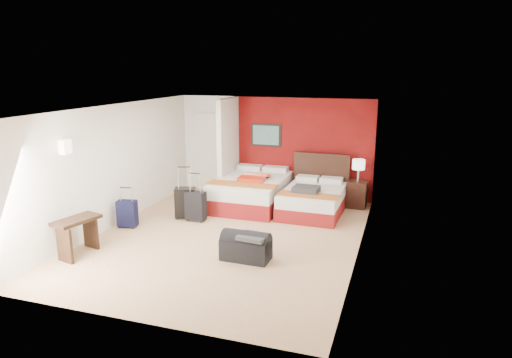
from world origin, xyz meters
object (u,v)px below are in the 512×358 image
at_px(red_suitcase_open, 254,177).
at_px(nightstand, 357,194).
at_px(duffel_bag, 246,248).
at_px(suitcase_navy, 127,215).
at_px(desk, 78,237).
at_px(suitcase_black, 185,204).
at_px(bed_right, 313,201).
at_px(table_lamp, 358,171).
at_px(bed_left, 252,192).
at_px(suitcase_charcoal, 196,207).

distance_m(red_suitcase_open, nightstand, 2.46).
bearing_deg(duffel_bag, suitcase_navy, 166.47).
height_order(red_suitcase_open, desk, red_suitcase_open).
height_order(red_suitcase_open, suitcase_black, red_suitcase_open).
distance_m(bed_right, suitcase_navy, 4.05).
xyz_separation_m(table_lamp, duffel_bag, (-1.48, -3.68, -0.68)).
bearing_deg(bed_left, suitcase_navy, -130.40).
bearing_deg(bed_left, table_lamp, 15.00).
height_order(bed_left, desk, desk).
xyz_separation_m(suitcase_black, duffel_bag, (1.99, -1.69, -0.12)).
height_order(table_lamp, suitcase_navy, table_lamp).
bearing_deg(suitcase_navy, bed_left, 38.05).
relative_size(table_lamp, suitcase_charcoal, 0.85).
height_order(red_suitcase_open, duffel_bag, red_suitcase_open).
relative_size(bed_left, suitcase_black, 3.40).
distance_m(nightstand, table_lamp, 0.57).
bearing_deg(nightstand, red_suitcase_open, -159.62).
relative_size(nightstand, suitcase_navy, 1.16).
distance_m(bed_right, suitcase_black, 2.85).
distance_m(bed_left, duffel_bag, 3.19).
xyz_separation_m(suitcase_charcoal, suitcase_navy, (-1.17, -0.81, -0.04)).
xyz_separation_m(suitcase_navy, duffel_bag, (2.87, -0.79, -0.06)).
xyz_separation_m(bed_right, suitcase_navy, (-3.45, -2.12, -0.01)).
distance_m(bed_left, table_lamp, 2.55).
bearing_deg(table_lamp, nightstand, 0.00).
distance_m(bed_left, suitcase_black, 1.73).
relative_size(nightstand, duffel_bag, 0.75).
distance_m(red_suitcase_open, duffel_bag, 3.11).
bearing_deg(desk, suitcase_navy, 103.35).
bearing_deg(desk, duffel_bag, 27.56).
bearing_deg(desk, table_lamp, 58.82).
height_order(bed_left, suitcase_charcoal, bed_left).
xyz_separation_m(red_suitcase_open, table_lamp, (2.31, 0.73, 0.17)).
height_order(duffel_bag, desk, desk).
height_order(bed_right, desk, desk).
distance_m(duffel_bag, desk, 2.96).
bearing_deg(suitcase_navy, duffel_bag, -26.65).
height_order(bed_left, duffel_bag, bed_left).
relative_size(bed_left, nightstand, 3.54).
height_order(suitcase_charcoal, desk, desk).
bearing_deg(nightstand, suitcase_navy, -143.61).
bearing_deg(red_suitcase_open, desk, -120.37).
distance_m(nightstand, desk, 6.19).
bearing_deg(suitcase_navy, table_lamp, 22.35).
relative_size(suitcase_charcoal, desk, 0.75).
height_order(nightstand, desk, desk).
height_order(table_lamp, suitcase_charcoal, table_lamp).
bearing_deg(suitcase_charcoal, suitcase_black, 165.25).
height_order(red_suitcase_open, nightstand, red_suitcase_open).
relative_size(red_suitcase_open, duffel_bag, 0.98).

